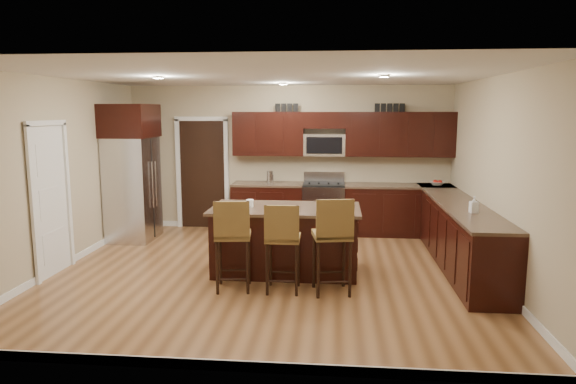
# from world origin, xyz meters

# --- Properties ---
(floor) EXTENTS (6.00, 6.00, 0.00)m
(floor) POSITION_xyz_m (0.00, 0.00, 0.00)
(floor) COLOR brown
(floor) RESTS_ON ground
(ceiling) EXTENTS (6.00, 6.00, 0.00)m
(ceiling) POSITION_xyz_m (0.00, 0.00, 2.70)
(ceiling) COLOR silver
(ceiling) RESTS_ON wall_back
(wall_back) EXTENTS (6.00, 0.00, 6.00)m
(wall_back) POSITION_xyz_m (0.00, 2.75, 1.35)
(wall_back) COLOR tan
(wall_back) RESTS_ON floor
(wall_left) EXTENTS (0.00, 5.50, 5.50)m
(wall_left) POSITION_xyz_m (-3.00, 0.00, 1.35)
(wall_left) COLOR tan
(wall_left) RESTS_ON floor
(wall_right) EXTENTS (0.00, 5.50, 5.50)m
(wall_right) POSITION_xyz_m (3.00, 0.00, 1.35)
(wall_right) COLOR tan
(wall_right) RESTS_ON floor
(base_cabinets) EXTENTS (4.02, 3.96, 0.92)m
(base_cabinets) POSITION_xyz_m (1.90, 1.45, 0.46)
(base_cabinets) COLOR black
(base_cabinets) RESTS_ON floor
(upper_cabinets) EXTENTS (4.00, 0.33, 0.80)m
(upper_cabinets) POSITION_xyz_m (1.04, 2.58, 1.84)
(upper_cabinets) COLOR black
(upper_cabinets) RESTS_ON wall_back
(range) EXTENTS (0.76, 0.64, 1.11)m
(range) POSITION_xyz_m (0.68, 2.45, 0.47)
(range) COLOR silver
(range) RESTS_ON floor
(microwave) EXTENTS (0.76, 0.31, 0.40)m
(microwave) POSITION_xyz_m (0.68, 2.60, 1.62)
(microwave) COLOR silver
(microwave) RESTS_ON upper_cabinets
(doorway) EXTENTS (0.85, 0.03, 2.06)m
(doorway) POSITION_xyz_m (-1.65, 2.73, 1.03)
(doorway) COLOR black
(doorway) RESTS_ON floor
(pantry_door) EXTENTS (0.03, 0.80, 2.04)m
(pantry_door) POSITION_xyz_m (-2.98, -0.30, 1.02)
(pantry_door) COLOR white
(pantry_door) RESTS_ON floor
(letter_decor) EXTENTS (2.20, 0.03, 0.15)m
(letter_decor) POSITION_xyz_m (0.90, 2.58, 2.29)
(letter_decor) COLOR black
(letter_decor) RESTS_ON upper_cabinets
(island) EXTENTS (2.05, 1.08, 0.92)m
(island) POSITION_xyz_m (0.21, 0.10, 0.43)
(island) COLOR black
(island) RESTS_ON floor
(stool_left) EXTENTS (0.49, 0.49, 1.17)m
(stool_left) POSITION_xyz_m (-0.37, -0.75, 0.73)
(stool_left) COLOR brown
(stool_left) RESTS_ON floor
(stool_mid) EXTENTS (0.42, 0.42, 1.13)m
(stool_mid) POSITION_xyz_m (0.25, -0.75, 0.70)
(stool_mid) COLOR brown
(stool_mid) RESTS_ON floor
(stool_right) EXTENTS (0.53, 0.53, 1.21)m
(stool_right) POSITION_xyz_m (0.87, -0.76, 0.76)
(stool_right) COLOR brown
(stool_right) RESTS_ON floor
(refrigerator) EXTENTS (0.79, 0.95, 2.35)m
(refrigerator) POSITION_xyz_m (-2.62, 1.68, 1.21)
(refrigerator) COLOR silver
(refrigerator) RESTS_ON floor
(floor_mat) EXTENTS (1.05, 0.89, 0.01)m
(floor_mat) POSITION_xyz_m (0.16, 1.37, 0.01)
(floor_mat) COLOR brown
(floor_mat) RESTS_ON floor
(fruit_bowl) EXTENTS (0.29, 0.29, 0.07)m
(fruit_bowl) POSITION_xyz_m (2.70, 2.45, 0.95)
(fruit_bowl) COLOR silver
(fruit_bowl) RESTS_ON base_cabinets
(soap_bottle) EXTENTS (0.11, 0.11, 0.22)m
(soap_bottle) POSITION_xyz_m (2.70, -0.05, 1.03)
(soap_bottle) COLOR #B2B2B2
(soap_bottle) RESTS_ON base_cabinets
(canister_tall) EXTENTS (0.12, 0.12, 0.23)m
(canister_tall) POSITION_xyz_m (-0.31, 2.45, 1.03)
(canister_tall) COLOR silver
(canister_tall) RESTS_ON base_cabinets
(canister_short) EXTENTS (0.11, 0.11, 0.16)m
(canister_short) POSITION_xyz_m (-0.30, 2.45, 1.00)
(canister_short) COLOR silver
(canister_short) RESTS_ON base_cabinets
(island_jar) EXTENTS (0.10, 0.10, 0.10)m
(island_jar) POSITION_xyz_m (-0.29, 0.10, 0.97)
(island_jar) COLOR white
(island_jar) RESTS_ON island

